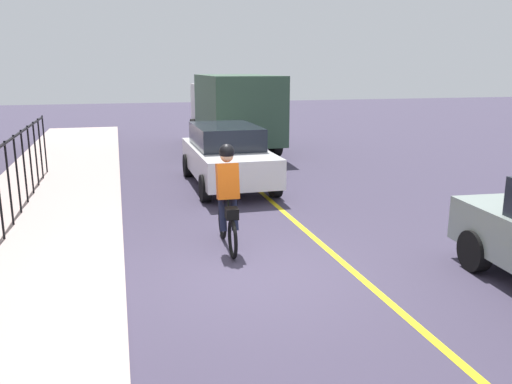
# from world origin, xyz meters

# --- Properties ---
(ground_plane) EXTENTS (80.00, 80.00, 0.00)m
(ground_plane) POSITION_xyz_m (0.00, 0.00, 0.00)
(ground_plane) COLOR #3D364B
(lane_line_centre) EXTENTS (36.00, 0.12, 0.01)m
(lane_line_centre) POSITION_xyz_m (0.00, -1.60, 0.00)
(lane_line_centre) COLOR yellow
(lane_line_centre) RESTS_ON ground
(sidewalk) EXTENTS (40.00, 3.20, 0.15)m
(sidewalk) POSITION_xyz_m (0.00, 3.40, 0.07)
(sidewalk) COLOR #B39C97
(sidewalk) RESTS_ON ground
(cyclist_lead) EXTENTS (1.71, 0.37, 1.83)m
(cyclist_lead) POSITION_xyz_m (1.24, 0.05, 0.91)
(cyclist_lead) COLOR black
(cyclist_lead) RESTS_ON ground
(parked_sedan_rear) EXTENTS (4.41, 1.93, 1.58)m
(parked_sedan_rear) POSITION_xyz_m (6.15, -0.95, 0.82)
(parked_sedan_rear) COLOR white
(parked_sedan_rear) RESTS_ON ground
(box_truck_background) EXTENTS (6.72, 2.57, 2.78)m
(box_truck_background) POSITION_xyz_m (12.16, -2.42, 1.55)
(box_truck_background) COLOR #324E3A
(box_truck_background) RESTS_ON ground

